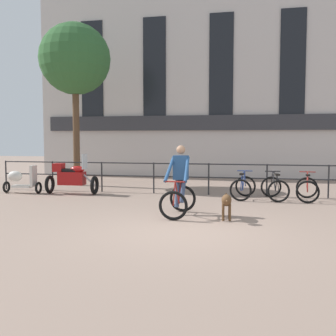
{
  "coord_description": "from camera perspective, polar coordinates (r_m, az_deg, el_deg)",
  "views": [
    {
      "loc": [
        1.27,
        -7.76,
        1.87
      ],
      "look_at": [
        -0.9,
        2.86,
        1.05
      ],
      "focal_mm": 42.0,
      "sensor_mm": 36.0,
      "label": 1
    }
  ],
  "objects": [
    {
      "name": "parked_bicycle_mid_left",
      "position": [
        12.42,
        15.23,
        -2.82
      ],
      "size": [
        0.82,
        1.2,
        0.86
      ],
      "rotation": [
        0.0,
        0.0,
        3.29
      ],
      "color": "black",
      "rests_on": "ground_plane"
    },
    {
      "name": "building_facade",
      "position": [
        18.98,
        7.78,
        12.38
      ],
      "size": [
        18.0,
        0.72,
        9.13
      ],
      "color": "beige",
      "rests_on": "ground_plane"
    },
    {
      "name": "tree_canalside_left",
      "position": [
        16.32,
        -13.35,
        15.03
      ],
      "size": [
        2.77,
        2.77,
        6.36
      ],
      "color": "brown",
      "rests_on": "ground_plane"
    },
    {
      "name": "canal_railing",
      "position": [
        13.07,
        5.93,
        -0.8
      ],
      "size": [
        15.05,
        0.05,
        1.05
      ],
      "color": "#232326",
      "rests_on": "ground_plane"
    },
    {
      "name": "cyclist_with_bike",
      "position": [
        9.58,
        1.66,
        -2.31
      ],
      "size": [
        0.72,
        1.19,
        1.7
      ],
      "rotation": [
        0.0,
        0.0,
        -0.03
      ],
      "color": "black",
      "rests_on": "ground_plane"
    },
    {
      "name": "parked_motorcycle",
      "position": [
        13.6,
        -13.84,
        -1.33
      ],
      "size": [
        1.74,
        0.7,
        1.35
      ],
      "rotation": [
        0.0,
        0.0,
        1.62
      ],
      "color": "black",
      "rests_on": "ground_plane"
    },
    {
      "name": "parked_scooter",
      "position": [
        14.3,
        -20.55,
        -1.61
      ],
      "size": [
        1.28,
        0.42,
        0.96
      ],
      "rotation": [
        0.0,
        0.0,
        1.58
      ],
      "color": "black",
      "rests_on": "ground_plane"
    },
    {
      "name": "dog",
      "position": [
        9.1,
        8.49,
        -4.77
      ],
      "size": [
        0.27,
        1.0,
        0.62
      ],
      "rotation": [
        0.0,
        0.0,
        0.07
      ],
      "color": "brown",
      "rests_on": "ground_plane"
    },
    {
      "name": "parked_bicycle_near_lamp",
      "position": [
        12.4,
        10.84,
        -2.76
      ],
      "size": [
        0.8,
        1.19,
        0.86
      ],
      "rotation": [
        0.0,
        0.0,
        3.01
      ],
      "color": "black",
      "rests_on": "ground_plane"
    },
    {
      "name": "ground_plane",
      "position": [
        8.08,
        2.22,
        -9.05
      ],
      "size": [
        60.0,
        60.0,
        0.0
      ],
      "primitive_type": "plane",
      "color": "gray"
    },
    {
      "name": "parked_bicycle_mid_right",
      "position": [
        12.52,
        19.56,
        -2.86
      ],
      "size": [
        0.78,
        1.18,
        0.86
      ],
      "rotation": [
        0.0,
        0.0,
        3.03
      ],
      "color": "black",
      "rests_on": "ground_plane"
    }
  ]
}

